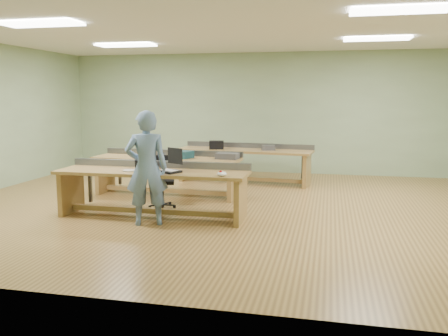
{
  "coord_description": "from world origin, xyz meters",
  "views": [
    {
      "loc": [
        1.7,
        -7.93,
        1.91
      ],
      "look_at": [
        0.06,
        -0.6,
        0.78
      ],
      "focal_mm": 38.0,
      "sensor_mm": 36.0,
      "label": 1
    }
  ],
  "objects_px": {
    "workbench_mid": "(167,167)",
    "person": "(147,168)",
    "parts_bin_grey": "(227,156)",
    "laptop_base": "(169,171)",
    "workbench_back": "(245,158)",
    "camera_bag": "(144,164)",
    "parts_bin_teal": "(182,154)",
    "mug": "(162,155)",
    "workbench_front": "(153,182)",
    "drinks_can": "(160,153)",
    "task_chair": "(162,188)"
  },
  "relations": [
    {
      "from": "workbench_mid",
      "to": "parts_bin_teal",
      "type": "height_order",
      "value": "parts_bin_teal"
    },
    {
      "from": "task_chair",
      "to": "parts_bin_grey",
      "type": "relative_size",
      "value": 2.18
    },
    {
      "from": "mug",
      "to": "camera_bag",
      "type": "bearing_deg",
      "value": -81.07
    },
    {
      "from": "parts_bin_teal",
      "to": "drinks_can",
      "type": "distance_m",
      "value": 0.49
    },
    {
      "from": "workbench_mid",
      "to": "parts_bin_grey",
      "type": "height_order",
      "value": "parts_bin_grey"
    },
    {
      "from": "workbench_back",
      "to": "parts_bin_grey",
      "type": "bearing_deg",
      "value": -84.85
    },
    {
      "from": "person",
      "to": "drinks_can",
      "type": "bearing_deg",
      "value": -97.35
    },
    {
      "from": "workbench_mid",
      "to": "laptop_base",
      "type": "bearing_deg",
      "value": -66.84
    },
    {
      "from": "mug",
      "to": "drinks_can",
      "type": "relative_size",
      "value": 0.97
    },
    {
      "from": "workbench_mid",
      "to": "laptop_base",
      "type": "height_order",
      "value": "workbench_mid"
    },
    {
      "from": "laptop_base",
      "to": "workbench_front",
      "type": "bearing_deg",
      "value": -176.68
    },
    {
      "from": "task_chair",
      "to": "laptop_base",
      "type": "bearing_deg",
      "value": -80.08
    },
    {
      "from": "workbench_back",
      "to": "parts_bin_teal",
      "type": "distance_m",
      "value": 2.0
    },
    {
      "from": "parts_bin_teal",
      "to": "drinks_can",
      "type": "height_order",
      "value": "parts_bin_teal"
    },
    {
      "from": "parts_bin_grey",
      "to": "drinks_can",
      "type": "xyz_separation_m",
      "value": [
        -1.36,
        0.05,
        0.0
      ]
    },
    {
      "from": "person",
      "to": "laptop_base",
      "type": "bearing_deg",
      "value": -147.65
    },
    {
      "from": "camera_bag",
      "to": "drinks_can",
      "type": "bearing_deg",
      "value": 95.83
    },
    {
      "from": "workbench_back",
      "to": "parts_bin_grey",
      "type": "distance_m",
      "value": 1.73
    },
    {
      "from": "person",
      "to": "mug",
      "type": "distance_m",
      "value": 2.15
    },
    {
      "from": "task_chair",
      "to": "drinks_can",
      "type": "bearing_deg",
      "value": 93.8
    },
    {
      "from": "person",
      "to": "laptop_base",
      "type": "height_order",
      "value": "person"
    },
    {
      "from": "workbench_back",
      "to": "camera_bag",
      "type": "distance_m",
      "value": 3.42
    },
    {
      "from": "workbench_mid",
      "to": "person",
      "type": "distance_m",
      "value": 2.19
    },
    {
      "from": "workbench_back",
      "to": "parts_bin_teal",
      "type": "bearing_deg",
      "value": -111.27
    },
    {
      "from": "workbench_back",
      "to": "parts_bin_grey",
      "type": "height_order",
      "value": "parts_bin_grey"
    },
    {
      "from": "parts_bin_grey",
      "to": "drinks_can",
      "type": "height_order",
      "value": "drinks_can"
    },
    {
      "from": "camera_bag",
      "to": "parts_bin_grey",
      "type": "height_order",
      "value": "camera_bag"
    },
    {
      "from": "workbench_back",
      "to": "camera_bag",
      "type": "bearing_deg",
      "value": -102.24
    },
    {
      "from": "person",
      "to": "workbench_mid",
      "type": "bearing_deg",
      "value": -101.2
    },
    {
      "from": "workbench_mid",
      "to": "camera_bag",
      "type": "height_order",
      "value": "camera_bag"
    },
    {
      "from": "workbench_front",
      "to": "person",
      "type": "xyz_separation_m",
      "value": [
        0.09,
        -0.49,
        0.3
      ]
    },
    {
      "from": "mug",
      "to": "drinks_can",
      "type": "bearing_deg",
      "value": 132.93
    },
    {
      "from": "person",
      "to": "parts_bin_grey",
      "type": "relative_size",
      "value": 4.18
    },
    {
      "from": "workbench_front",
      "to": "person",
      "type": "height_order",
      "value": "person"
    },
    {
      "from": "workbench_mid",
      "to": "parts_bin_teal",
      "type": "distance_m",
      "value": 0.41
    },
    {
      "from": "task_chair",
      "to": "parts_bin_grey",
      "type": "distance_m",
      "value": 1.45
    },
    {
      "from": "camera_bag",
      "to": "task_chair",
      "type": "distance_m",
      "value": 0.76
    },
    {
      "from": "workbench_front",
      "to": "drinks_can",
      "type": "relative_size",
      "value": 25.49
    },
    {
      "from": "workbench_front",
      "to": "workbench_mid",
      "type": "relative_size",
      "value": 1.05
    },
    {
      "from": "parts_bin_teal",
      "to": "parts_bin_grey",
      "type": "bearing_deg",
      "value": 3.3
    },
    {
      "from": "camera_bag",
      "to": "parts_bin_teal",
      "type": "distance_m",
      "value": 1.49
    },
    {
      "from": "person",
      "to": "drinks_can",
      "type": "distance_m",
      "value": 2.26
    },
    {
      "from": "workbench_front",
      "to": "task_chair",
      "type": "bearing_deg",
      "value": 97.7
    },
    {
      "from": "mug",
      "to": "drinks_can",
      "type": "xyz_separation_m",
      "value": [
        -0.08,
        0.08,
        0.01
      ]
    },
    {
      "from": "workbench_front",
      "to": "drinks_can",
      "type": "bearing_deg",
      "value": 106.3
    },
    {
      "from": "parts_bin_grey",
      "to": "mug",
      "type": "relative_size",
      "value": 3.51
    },
    {
      "from": "workbench_back",
      "to": "parts_bin_teal",
      "type": "height_order",
      "value": "parts_bin_teal"
    },
    {
      "from": "workbench_mid",
      "to": "drinks_can",
      "type": "relative_size",
      "value": 24.2
    },
    {
      "from": "person",
      "to": "drinks_can",
      "type": "relative_size",
      "value": 14.27
    },
    {
      "from": "laptop_base",
      "to": "parts_bin_teal",
      "type": "height_order",
      "value": "parts_bin_teal"
    }
  ]
}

